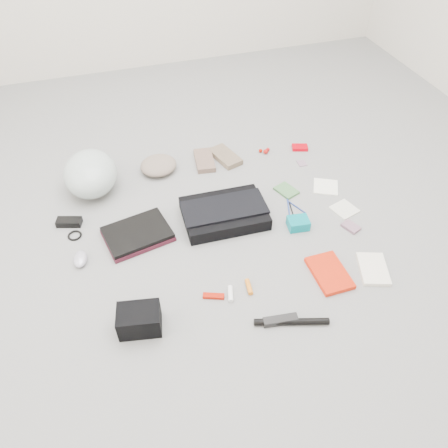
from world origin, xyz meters
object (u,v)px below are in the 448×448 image
object	(u,v)px
messenger_bag	(224,213)
camera_bag	(139,320)
bike_helmet	(90,173)
laptop	(137,232)
accordion_wallet	(298,223)
book_red	(329,273)

from	to	relation	value
messenger_bag	camera_bag	xyz separation A→B (m)	(-0.53, -0.52, 0.02)
messenger_bag	camera_bag	bearing A→B (deg)	-133.19
bike_helmet	laptop	bearing A→B (deg)	-63.76
laptop	accordion_wallet	bearing A→B (deg)	-23.85
messenger_bag	camera_bag	distance (m)	0.75
laptop	camera_bag	xyz separation A→B (m)	(-0.08, -0.53, 0.02)
messenger_bag	bike_helmet	xyz separation A→B (m)	(-0.63, 0.45, 0.07)
bike_helmet	book_red	bearing A→B (deg)	-39.15
messenger_bag	camera_bag	size ratio (longest dim) A/B	2.42
messenger_bag	laptop	bearing A→B (deg)	-178.09
laptop	bike_helmet	xyz separation A→B (m)	(-0.17, 0.45, 0.08)
bike_helmet	camera_bag	distance (m)	0.98
messenger_bag	bike_helmet	distance (m)	0.78
messenger_bag	book_red	distance (m)	0.62
laptop	bike_helmet	world-z (taller)	bike_helmet
bike_helmet	accordion_wallet	xyz separation A→B (m)	(0.97, -0.63, -0.08)
bike_helmet	messenger_bag	bearing A→B (deg)	-30.50
bike_helmet	camera_bag	world-z (taller)	bike_helmet
bike_helmet	accordion_wallet	distance (m)	1.16
camera_bag	book_red	xyz separation A→B (m)	(0.88, 0.02, -0.04)
accordion_wallet	camera_bag	bearing A→B (deg)	-151.43
bike_helmet	book_red	world-z (taller)	bike_helmet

